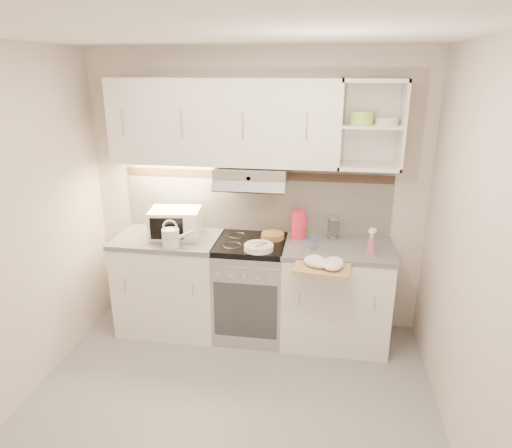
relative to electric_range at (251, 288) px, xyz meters
name	(u,v)px	position (x,y,z in m)	size (l,w,h in m)	color
ground	(226,416)	(0.00, -1.10, -0.45)	(3.00, 3.00, 0.00)	gray
room_shell	(233,179)	(0.00, -0.73, 1.18)	(3.04, 2.84, 2.52)	beige
base_cabinet_left	(171,284)	(-0.75, 0.00, -0.02)	(0.90, 0.60, 0.86)	white
worktop_left	(168,239)	(-0.75, 0.00, 0.43)	(0.92, 0.62, 0.04)	slate
base_cabinet_right	(335,296)	(0.75, 0.00, -0.02)	(0.90, 0.60, 0.86)	white
worktop_right	(338,248)	(0.75, 0.00, 0.43)	(0.92, 0.62, 0.04)	slate
electric_range	(251,288)	(0.00, 0.00, 0.00)	(0.60, 0.60, 0.90)	#B7B7BC
microwave	(176,223)	(-0.68, 0.04, 0.57)	(0.48, 0.38, 0.25)	white
watering_can	(172,237)	(-0.63, -0.22, 0.53)	(0.28, 0.14, 0.24)	silver
plate_stack	(259,247)	(0.10, -0.18, 0.47)	(0.24, 0.24, 0.05)	white
bread_loaf	(273,236)	(0.18, 0.10, 0.47)	(0.20, 0.20, 0.05)	#AC6549
pink_pitcher	(299,224)	(0.40, 0.16, 0.57)	(0.13, 0.12, 0.25)	#E9254A
glass_jar	(333,227)	(0.70, 0.20, 0.54)	(0.10, 0.10, 0.19)	white
spice_jar	(314,244)	(0.55, -0.10, 0.50)	(0.06, 0.06, 0.09)	white
spray_bottle	(371,244)	(1.00, -0.14, 0.54)	(0.09, 0.09, 0.24)	#FF9DBE
cutting_board	(323,265)	(0.63, -0.35, 0.42)	(0.43, 0.38, 0.02)	tan
dish_towel	(326,262)	(0.65, -0.40, 0.47)	(0.29, 0.25, 0.08)	silver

